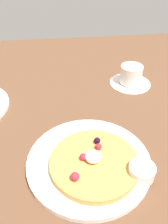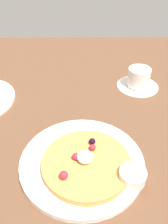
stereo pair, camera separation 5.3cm
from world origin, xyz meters
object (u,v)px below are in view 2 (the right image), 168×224
(syrup_ramekin, at_px, (132,176))
(coffee_saucer, at_px, (137,86))
(pancake_plate, at_px, (82,162))
(coffee_cup, at_px, (139,77))

(syrup_ramekin, distance_m, coffee_saucer, 0.39)
(pancake_plate, bearing_deg, coffee_saucer, 60.11)
(coffee_cup, bearing_deg, coffee_saucer, -124.73)
(coffee_saucer, xyz_separation_m, coffee_cup, (0.00, 0.00, 0.03))
(coffee_cup, bearing_deg, pancake_plate, -119.92)
(pancake_plate, height_order, syrup_ramekin, syrup_ramekin)
(syrup_ramekin, distance_m, coffee_cup, 0.40)
(coffee_saucer, height_order, coffee_cup, coffee_cup)
(coffee_saucer, relative_size, coffee_cup, 1.46)
(syrup_ramekin, height_order, coffee_saucer, syrup_ramekin)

